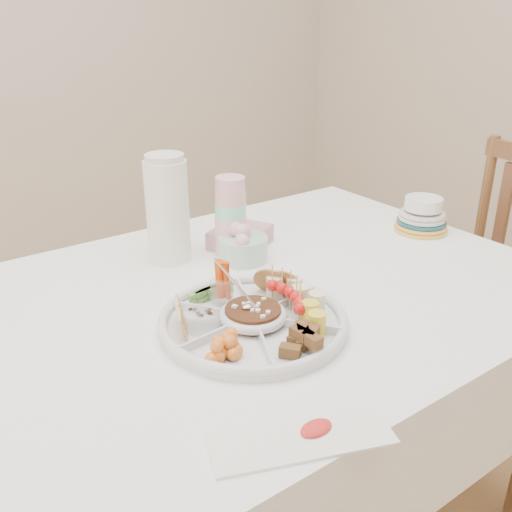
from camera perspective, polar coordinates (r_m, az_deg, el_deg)
dining_table at (r=1.52m, az=-1.41°, el=-16.63°), size 1.52×1.02×0.76m
chair at (r=1.96m, az=21.62°, el=-4.58°), size 0.44×0.44×0.98m
party_tray at (r=1.17m, az=-0.30°, el=-6.24°), size 0.42×0.42×0.04m
bean_dip at (r=1.16m, az=-0.31°, el=-5.92°), size 0.13×0.13×0.04m
tortillas at (r=1.27m, az=1.53°, el=-2.60°), size 0.11×0.11×0.06m
carrot_cucumber at (r=1.24m, az=-4.33°, el=-2.32°), size 0.11×0.11×0.09m
pita_raisins at (r=1.14m, az=-6.75°, el=-5.94°), size 0.11×0.11×0.05m
cherries at (r=1.05m, az=-2.54°, el=-8.94°), size 0.13×0.13×0.05m
granola_chunks at (r=1.08m, az=4.34°, el=-8.15°), size 0.11×0.11×0.04m
banana_tomato at (r=1.18m, az=5.90°, el=-4.01°), size 0.13×0.13×0.10m
cup_stack at (r=1.49m, az=-2.56°, el=4.51°), size 0.10×0.10×0.23m
thermos at (r=1.45m, az=-8.85°, el=4.80°), size 0.13×0.13×0.28m
flower_bowl at (r=1.46m, az=-1.31°, el=1.34°), size 0.14×0.14×0.10m
napkin_stack at (r=1.56m, az=-1.58°, el=1.91°), size 0.19×0.18×0.05m
plate_stack at (r=1.73m, az=16.29°, el=3.96°), size 0.17×0.17×0.10m
placemat at (r=0.91m, az=4.53°, el=-17.78°), size 0.30×0.19×0.01m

